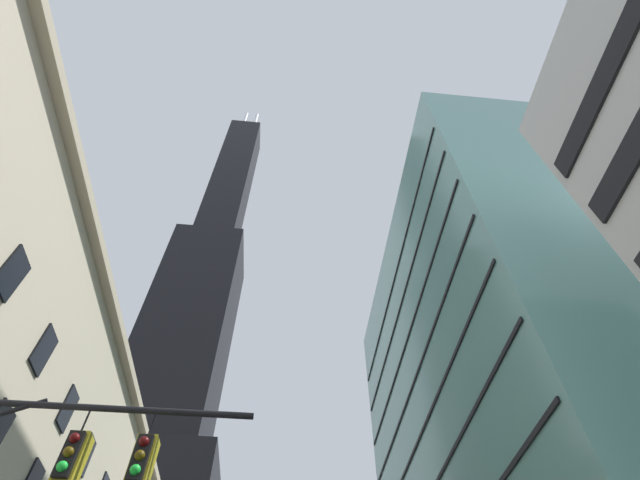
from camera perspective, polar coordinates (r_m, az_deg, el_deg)
dark_skyscraper at (r=100.67m, az=-17.45°, el=-16.35°), size 24.32×24.32×192.40m
glass_office_midrise at (r=40.67m, az=24.11°, el=-19.66°), size 16.77×33.43×42.52m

